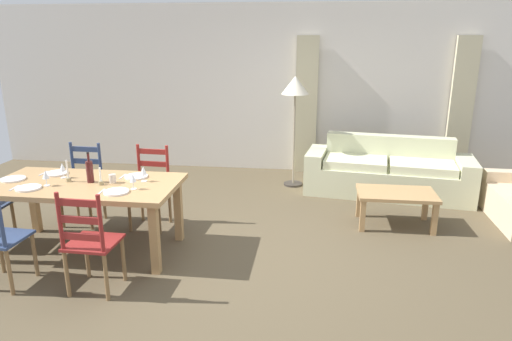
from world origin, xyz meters
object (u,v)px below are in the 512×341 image
at_px(dining_table, 85,191).
at_px(wine_bottle, 90,171).
at_px(wine_glass_near_right, 133,178).
at_px(wine_glass_far_left, 62,168).
at_px(dining_chair_far_left, 83,184).
at_px(wine_glass_near_left, 46,175).
at_px(couch, 387,173).
at_px(coffee_cup_primary, 112,179).
at_px(standing_lamp, 295,92).
at_px(coffee_table, 396,197).
at_px(dining_chair_far_right, 151,187).
at_px(wine_glass_far_right, 143,171).
at_px(dining_chair_near_right, 90,242).

height_order(dining_table, wine_bottle, wine_bottle).
height_order(wine_glass_near_right, wine_glass_far_left, same).
bearing_deg(dining_chair_far_left, wine_glass_near_left, -83.26).
bearing_deg(couch, coffee_cup_primary, -143.54).
relative_size(dining_chair_far_left, couch, 0.41).
relative_size(wine_bottle, standing_lamp, 0.19).
height_order(coffee_cup_primary, coffee_table, coffee_cup_primary).
xyz_separation_m(wine_glass_near_right, coffee_table, (2.71, 1.23, -0.51)).
xyz_separation_m(dining_chair_far_right, wine_glass_far_right, (0.17, -0.61, 0.38)).
bearing_deg(dining_chair_near_right, coffee_cup_primary, 99.22).
bearing_deg(coffee_table, wine_glass_near_left, -161.09).
height_order(wine_glass_near_left, wine_glass_near_right, same).
bearing_deg(dining_table, coffee_cup_primary, 7.54).
bearing_deg(couch, dining_table, -145.50).
xyz_separation_m(couch, coffee_table, (-0.08, -1.21, 0.06)).
bearing_deg(standing_lamp, wine_glass_near_right, -118.59).
xyz_separation_m(dining_chair_near_right, dining_chair_far_right, (-0.00, 1.50, 0.00)).
bearing_deg(wine_glass_far_left, wine_glass_far_right, -0.59).
distance_m(couch, standing_lamp, 1.77).
xyz_separation_m(dining_chair_far_left, wine_glass_far_right, (1.01, -0.62, 0.38)).
relative_size(dining_chair_far_right, wine_bottle, 3.04).
height_order(wine_glass_near_right, couch, wine_glass_near_right).
xyz_separation_m(dining_chair_far_right, wine_glass_near_right, (0.16, -0.86, 0.38)).
height_order(wine_glass_far_left, coffee_cup_primary, wine_glass_far_left).
distance_m(dining_chair_near_right, standing_lamp, 3.75).
height_order(dining_chair_far_right, wine_glass_far_right, dining_chair_far_right).
relative_size(dining_chair_far_right, standing_lamp, 0.59).
height_order(dining_chair_far_left, coffee_table, dining_chair_far_left).
bearing_deg(wine_glass_near_right, dining_chair_far_left, 138.92).
distance_m(wine_bottle, wine_glass_far_right, 0.54).
bearing_deg(wine_glass_near_right, standing_lamp, 61.41).
distance_m(dining_chair_far_right, standing_lamp, 2.55).
height_order(dining_chair_near_right, coffee_table, dining_chair_near_right).
relative_size(dining_chair_far_left, coffee_table, 1.07).
relative_size(couch, standing_lamp, 1.44).
xyz_separation_m(dining_chair_near_right, wine_glass_near_right, (0.16, 0.64, 0.38)).
bearing_deg(coffee_cup_primary, coffee_table, 19.46).
bearing_deg(standing_lamp, wine_glass_near_left, -131.47).
relative_size(dining_chair_far_left, coffee_cup_primary, 10.67).
relative_size(wine_glass_near_left, wine_glass_far_left, 1.00).
bearing_deg(dining_chair_near_right, dining_chair_far_left, 119.17).
bearing_deg(wine_glass_far_right, wine_glass_near_left, -163.88).
relative_size(dining_table, dining_chair_near_right, 1.98).
height_order(wine_glass_near_left, couch, wine_glass_near_left).
distance_m(wine_glass_near_left, wine_glass_far_right, 0.95).
bearing_deg(wine_glass_near_right, wine_glass_far_right, 87.71).
height_order(dining_chair_far_right, coffee_table, dining_chair_far_right).
distance_m(couch, coffee_table, 1.22).
distance_m(wine_glass_near_left, coffee_table, 3.85).
xyz_separation_m(dining_table, coffee_cup_primary, (0.29, 0.04, 0.13)).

